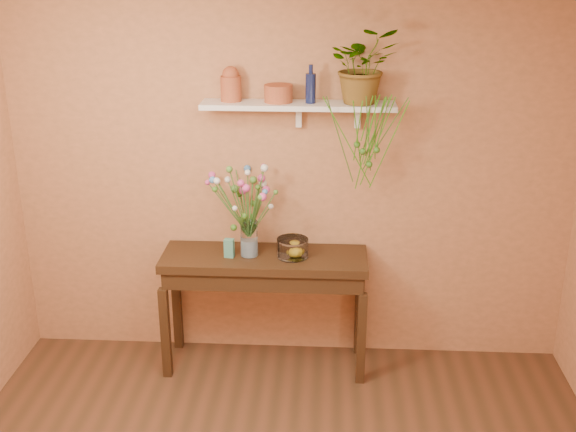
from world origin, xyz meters
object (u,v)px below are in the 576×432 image
spider_plant (363,65)px  glass_bowl (293,248)px  bouquet (246,192)px  glass_vase (249,241)px  blue_bottle (311,87)px  terracotta_jug (231,84)px  sideboard (265,272)px

spider_plant → glass_bowl: size_ratio=2.25×
glass_bowl → bouquet: bearing=177.4°
glass_vase → glass_bowl: 0.31m
blue_bottle → glass_bowl: blue_bottle is taller
terracotta_jug → glass_bowl: (0.42, -0.16, -1.11)m
terracotta_jug → blue_bottle: size_ratio=0.92×
sideboard → glass_bowl: glass_bowl is taller
bouquet → glass_bowl: bearing=-2.6°
terracotta_jug → glass_bowl: bearing=-20.9°
blue_bottle → spider_plant: spider_plant is taller
glass_vase → spider_plant: bearing=10.5°
glass_vase → bouquet: bouquet is taller
bouquet → spider_plant: bearing=9.6°
terracotta_jug → glass_vase: 1.08m
bouquet → sideboard: bearing=-1.2°
sideboard → spider_plant: 1.58m
terracotta_jug → bouquet: terracotta_jug is taller
terracotta_jug → blue_bottle: (0.53, -0.03, -0.01)m
blue_bottle → glass_bowl: (-0.11, -0.13, -1.10)m
blue_bottle → spider_plant: (0.34, 0.01, 0.14)m
blue_bottle → glass_vase: 1.14m
terracotta_jug → spider_plant: (0.88, -0.02, 0.14)m
blue_bottle → sideboard: bearing=-159.1°
sideboard → bouquet: bearing=178.8°
terracotta_jug → bouquet: (0.10, -0.15, -0.71)m
blue_bottle → terracotta_jug: bearing=176.6°
blue_bottle → glass_bowl: size_ratio=1.15×
sideboard → bouquet: 0.61m
terracotta_jug → blue_bottle: blue_bottle is taller
sideboard → glass_vase: (-0.10, -0.01, 0.24)m
sideboard → spider_plant: size_ratio=2.92×
spider_plant → bouquet: spider_plant is taller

